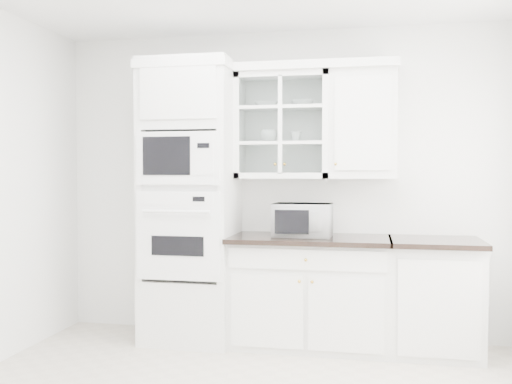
# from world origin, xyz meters

# --- Properties ---
(room_shell) EXTENTS (4.00, 3.50, 2.70)m
(room_shell) POSITION_xyz_m (0.00, 0.43, 1.78)
(room_shell) COLOR white
(room_shell) RESTS_ON ground
(oven_column) EXTENTS (0.76, 0.68, 2.40)m
(oven_column) POSITION_xyz_m (-0.75, 1.42, 1.20)
(oven_column) COLOR white
(oven_column) RESTS_ON ground
(base_cabinet_run) EXTENTS (1.32, 0.67, 0.92)m
(base_cabinet_run) POSITION_xyz_m (0.28, 1.45, 0.46)
(base_cabinet_run) COLOR white
(base_cabinet_run) RESTS_ON ground
(extra_base_cabinet) EXTENTS (0.72, 0.67, 0.92)m
(extra_base_cabinet) POSITION_xyz_m (1.28, 1.45, 0.46)
(extra_base_cabinet) COLOR white
(extra_base_cabinet) RESTS_ON ground
(upper_cabinet_glass) EXTENTS (0.80, 0.33, 0.90)m
(upper_cabinet_glass) POSITION_xyz_m (0.03, 1.58, 1.85)
(upper_cabinet_glass) COLOR white
(upper_cabinet_glass) RESTS_ON room_shell
(upper_cabinet_solid) EXTENTS (0.55, 0.33, 0.90)m
(upper_cabinet_solid) POSITION_xyz_m (0.71, 1.58, 1.85)
(upper_cabinet_solid) COLOR white
(upper_cabinet_solid) RESTS_ON room_shell
(crown_molding) EXTENTS (2.14, 0.38, 0.07)m
(crown_molding) POSITION_xyz_m (-0.07, 1.56, 2.33)
(crown_molding) COLOR white
(crown_molding) RESTS_ON room_shell
(countertop_microwave) EXTENTS (0.49, 0.41, 0.28)m
(countertop_microwave) POSITION_xyz_m (0.22, 1.43, 1.06)
(countertop_microwave) COLOR white
(countertop_microwave) RESTS_ON base_cabinet_run
(bowl_a) EXTENTS (0.25, 0.25, 0.05)m
(bowl_a) POSITION_xyz_m (-0.12, 1.59, 2.04)
(bowl_a) COLOR white
(bowl_a) RESTS_ON upper_cabinet_glass
(bowl_b) EXTENTS (0.21, 0.21, 0.06)m
(bowl_b) POSITION_xyz_m (0.20, 1.59, 2.04)
(bowl_b) COLOR white
(bowl_b) RESTS_ON upper_cabinet_glass
(cup_a) EXTENTS (0.15, 0.15, 0.11)m
(cup_a) POSITION_xyz_m (-0.09, 1.57, 1.77)
(cup_a) COLOR white
(cup_a) RESTS_ON upper_cabinet_glass
(cup_b) EXTENTS (0.10, 0.10, 0.09)m
(cup_b) POSITION_xyz_m (0.14, 1.57, 1.76)
(cup_b) COLOR white
(cup_b) RESTS_ON upper_cabinet_glass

